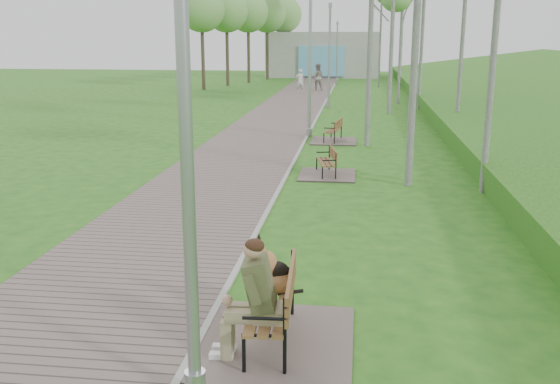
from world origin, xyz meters
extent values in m
plane|color=#235919|center=(0.00, 0.00, 0.00)|extent=(120.00, 120.00, 0.00)
cube|color=#6F5E5A|center=(-1.75, 21.50, 0.02)|extent=(3.50, 67.00, 0.04)
cube|color=#999993|center=(0.00, 21.50, 0.03)|extent=(0.10, 67.00, 0.05)
cube|color=#9E9E99|center=(-1.50, 51.00, 2.00)|extent=(10.00, 5.00, 4.00)
cube|color=#60ACD8|center=(-1.50, 48.40, 1.50)|extent=(4.00, 0.20, 2.60)
cube|color=#6F5E5A|center=(0.94, -0.30, 0.02)|extent=(2.00, 2.22, 0.04)
cube|color=brown|center=(0.89, -0.30, 0.50)|extent=(0.58, 1.69, 0.04)
cube|color=brown|center=(1.16, -0.28, 0.80)|extent=(0.13, 1.67, 0.37)
cube|color=#6F5E5A|center=(1.11, 9.44, 0.02)|extent=(1.54, 1.71, 0.04)
cube|color=brown|center=(1.06, 9.44, 0.38)|extent=(0.63, 1.33, 0.03)
cube|color=brown|center=(1.26, 9.48, 0.61)|extent=(0.28, 1.26, 0.28)
cube|color=#6F5E5A|center=(1.05, 15.12, 0.02)|extent=(1.63, 1.82, 0.04)
cube|color=brown|center=(1.00, 15.12, 0.41)|extent=(0.62, 1.41, 0.04)
cube|color=brown|center=(1.21, 15.09, 0.65)|extent=(0.25, 1.35, 0.30)
cylinder|color=#96989D|center=(0.29, -1.65, 2.83)|extent=(0.14, 0.14, 5.65)
cylinder|color=#96989D|center=(0.06, 16.17, 0.16)|extent=(0.21, 0.21, 0.31)
cylinder|color=#96989D|center=(0.06, 16.17, 2.62)|extent=(0.13, 0.13, 5.23)
cylinder|color=#96989D|center=(0.29, 26.02, 0.16)|extent=(0.21, 0.21, 0.31)
cylinder|color=#96989D|center=(0.29, 26.02, 2.59)|extent=(0.12, 0.12, 5.18)
cylinder|color=#96989D|center=(0.29, 26.02, 5.23)|extent=(0.19, 0.19, 0.26)
cylinder|color=#96989D|center=(0.11, 41.50, 0.14)|extent=(0.18, 0.18, 0.27)
cylinder|color=#96989D|center=(0.11, 41.50, 2.28)|extent=(0.11, 0.11, 4.57)
cylinder|color=#96989D|center=(0.11, 41.50, 4.61)|extent=(0.16, 0.16, 0.23)
imported|color=silver|center=(-2.05, 34.55, 0.78)|extent=(0.67, 0.56, 1.56)
imported|color=gray|center=(-1.00, 36.28, 0.92)|extent=(0.92, 0.73, 1.84)
cylinder|color=silver|center=(3.25, 8.56, 4.44)|extent=(0.19, 0.19, 8.89)
cylinder|color=silver|center=(5.02, 8.05, 4.45)|extent=(0.16, 0.16, 8.90)
cylinder|color=silver|center=(3.38, 23.71, 3.73)|extent=(0.18, 0.18, 7.45)
cylinder|color=silver|center=(5.00, 25.86, 4.61)|extent=(0.17, 0.17, 9.21)
cylinder|color=silver|center=(4.09, 28.44, 3.39)|extent=(0.16, 0.16, 6.78)
ellipsoid|color=#70AB53|center=(4.09, 28.44, 5.56)|extent=(2.36, 2.36, 2.98)
cylinder|color=silver|center=(4.76, 38.80, 5.73)|extent=(0.19, 0.19, 11.47)
cylinder|color=silver|center=(3.30, 39.67, 4.59)|extent=(0.17, 0.17, 9.18)
camera|label=1|loc=(1.93, -7.40, 3.80)|focal=40.00mm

